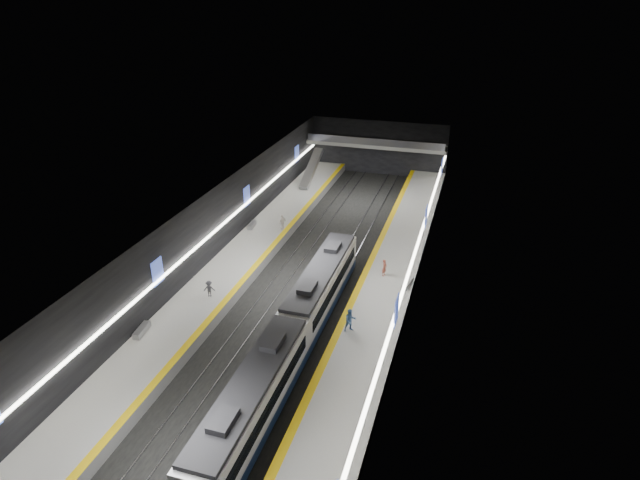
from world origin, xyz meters
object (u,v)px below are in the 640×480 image
(bench_right_far, at_px, (408,283))
(passenger_right_a, at_px, (384,268))
(passenger_right_b, at_px, (350,320))
(bench_left_near, at_px, (142,330))
(passenger_left_b, at_px, (209,289))
(bench_left_far, at_px, (252,225))
(passenger_left_a, at_px, (282,222))
(train, at_px, (292,334))
(escalator, at_px, (311,169))

(bench_right_far, bearing_deg, passenger_right_a, 161.72)
(passenger_right_b, bearing_deg, bench_left_near, 167.06)
(passenger_right_a, bearing_deg, bench_right_far, -100.34)
(passenger_left_b, bearing_deg, passenger_right_b, 155.85)
(bench_left_near, distance_m, bench_left_far, 21.26)
(passenger_left_a, bearing_deg, train, 43.92)
(train, distance_m, escalator, 37.31)
(bench_left_near, distance_m, passenger_right_a, 22.14)
(passenger_left_b, bearing_deg, train, 135.31)
(bench_left_near, bearing_deg, bench_right_far, 28.88)
(escalator, height_order, passenger_left_b, escalator)
(train, bearing_deg, passenger_left_a, 112.53)
(passenger_left_a, distance_m, passenger_left_b, 15.28)
(bench_left_near, height_order, bench_right_far, bench_left_near)
(bench_left_far, bearing_deg, escalator, 76.65)
(bench_left_far, distance_m, passenger_right_a, 17.69)
(bench_left_far, bearing_deg, train, -65.90)
(escalator, relative_size, bench_left_near, 3.94)
(escalator, relative_size, passenger_right_b, 4.06)
(train, relative_size, bench_left_far, 16.14)
(passenger_right_a, xyz_separation_m, passenger_right_b, (-0.92, -9.56, 0.16))
(escalator, distance_m, bench_left_far, 16.63)
(bench_left_near, height_order, passenger_left_b, passenger_left_b)
(bench_left_far, bearing_deg, passenger_left_b, -87.90)
(bench_left_far, relative_size, passenger_left_b, 1.21)
(passenger_right_a, bearing_deg, passenger_left_b, 136.45)
(passenger_left_b, bearing_deg, bench_right_far, -175.08)
(escalator, distance_m, passenger_right_a, 27.31)
(train, xyz_separation_m, bench_left_near, (-12.00, -1.77, -0.95))
(passenger_right_a, height_order, passenger_left_a, passenger_left_a)
(bench_left_near, relative_size, passenger_left_b, 1.32)
(bench_right_far, bearing_deg, bench_left_far, 165.77)
(passenger_left_a, bearing_deg, bench_left_near, 11.68)
(train, bearing_deg, bench_left_near, -171.63)
(train, relative_size, bench_right_far, 15.15)
(passenger_right_b, bearing_deg, bench_left_far, 102.83)
(escalator, relative_size, bench_left_far, 4.30)
(passenger_right_a, distance_m, passenger_left_b, 16.21)
(escalator, height_order, passenger_right_a, escalator)
(bench_left_far, height_order, passenger_right_a, passenger_right_a)
(bench_left_near, xyz_separation_m, passenger_left_a, (3.72, 21.74, 0.61))
(train, bearing_deg, escalator, 105.55)
(bench_left_near, bearing_deg, passenger_left_b, 61.89)
(escalator, relative_size, bench_right_far, 4.03)
(bench_left_far, distance_m, passenger_right_b, 22.40)
(passenger_right_b, distance_m, passenger_left_b, 13.17)
(bench_left_far, xyz_separation_m, passenger_left_b, (2.39, -14.76, 0.54))
(passenger_right_a, xyz_separation_m, passenger_left_b, (-14.01, -8.15, -0.06))
(bench_left_far, xyz_separation_m, bench_right_far, (18.80, -7.81, 0.01))
(train, distance_m, bench_left_far, 22.80)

